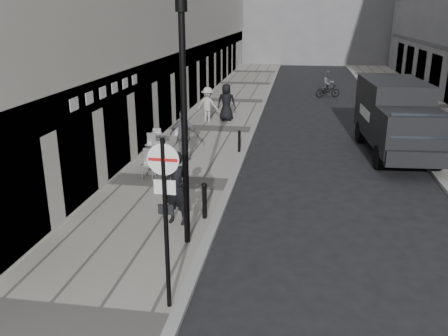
# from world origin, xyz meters

# --- Properties ---
(sidewalk) EXTENTS (4.00, 60.00, 0.12)m
(sidewalk) POSITION_xyz_m (-2.00, 18.00, 0.06)
(sidewalk) COLOR gray
(sidewalk) RESTS_ON ground
(walking_man) EXTENTS (0.78, 0.58, 1.97)m
(walking_man) POSITION_xyz_m (-0.96, 7.23, 1.10)
(walking_man) COLOR black
(walking_man) RESTS_ON sidewalk
(sign_post) EXTENTS (0.57, 0.09, 3.34)m
(sign_post) POSITION_xyz_m (-0.20, 3.52, 2.27)
(sign_post) COLOR black
(sign_post) RESTS_ON sidewalk
(lamppost) EXTENTS (0.26, 0.26, 5.71)m
(lamppost) POSITION_xyz_m (-0.46, 6.19, 3.30)
(lamppost) COLOR black
(lamppost) RESTS_ON sidewalk
(bollard_near) EXTENTS (0.11, 0.11, 0.82)m
(bollard_near) POSITION_xyz_m (-0.18, 14.19, 0.53)
(bollard_near) COLOR black
(bollard_near) RESTS_ON sidewalk
(bollard_far) EXTENTS (0.13, 0.13, 0.95)m
(bollard_far) POSITION_xyz_m (-0.31, 7.64, 0.60)
(bollard_far) COLOR black
(bollard_far) RESTS_ON sidewalk
(panel_van) EXTENTS (2.63, 6.22, 2.87)m
(panel_van) POSITION_xyz_m (5.97, 15.29, 1.61)
(panel_van) COLOR black
(panel_van) RESTS_ON ground
(cyclist) EXTENTS (1.75, 1.10, 1.78)m
(cyclist) POSITION_xyz_m (4.03, 28.33, 0.69)
(cyclist) COLOR black
(cyclist) RESTS_ON ground
(pedestrian_a) EXTENTS (1.19, 0.60, 1.94)m
(pedestrian_a) POSITION_xyz_m (-2.08, 12.72, 1.09)
(pedestrian_a) COLOR slate
(pedestrian_a) RESTS_ON sidewalk
(pedestrian_b) EXTENTS (1.26, 0.89, 1.77)m
(pedestrian_b) POSITION_xyz_m (-2.43, 19.33, 1.01)
(pedestrian_b) COLOR #B7B1A9
(pedestrian_b) RESTS_ON sidewalk
(pedestrian_c) EXTENTS (0.95, 0.64, 1.90)m
(pedestrian_c) POSITION_xyz_m (-1.55, 19.80, 1.07)
(pedestrian_c) COLOR black
(pedestrian_c) RESTS_ON sidewalk
(cafe_table_near) EXTENTS (0.65, 1.48, 0.84)m
(cafe_table_near) POSITION_xyz_m (-2.87, 15.42, 0.55)
(cafe_table_near) COLOR silver
(cafe_table_near) RESTS_ON sidewalk
(cafe_table_mid) EXTENTS (0.64, 1.45, 0.82)m
(cafe_table_mid) POSITION_xyz_m (-3.60, 13.86, 0.54)
(cafe_table_mid) COLOR silver
(cafe_table_mid) RESTS_ON sidewalk
(cafe_table_far) EXTENTS (0.78, 1.77, 1.01)m
(cafe_table_far) POSITION_xyz_m (-2.80, 11.17, 0.63)
(cafe_table_far) COLOR #B8B8BA
(cafe_table_far) RESTS_ON sidewalk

